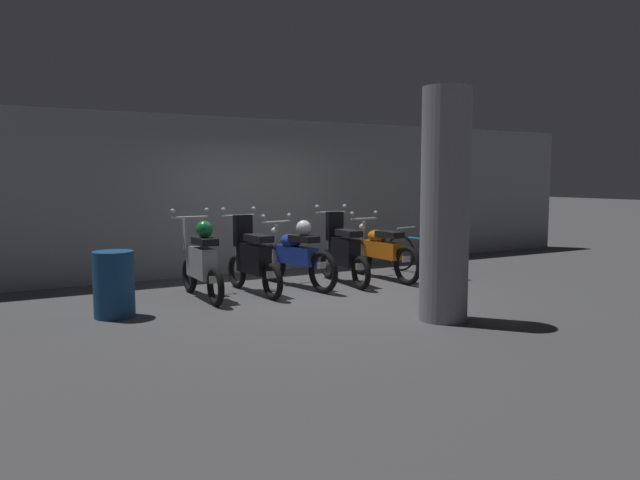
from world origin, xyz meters
TOP-DOWN VIEW (x-y plane):
  - ground_plane at (0.00, 0.00)m, footprint 80.00×80.00m
  - back_wall at (0.00, 2.45)m, footprint 16.00×0.30m
  - motorbike_slot_0 at (-1.62, 0.38)m, footprint 0.59×1.68m
  - motorbike_slot_1 at (-0.81, 0.40)m, footprint 0.59×1.68m
  - motorbike_slot_2 at (-0.00, 0.52)m, footprint 0.60×1.94m
  - motorbike_slot_3 at (0.81, 0.44)m, footprint 0.59×1.68m
  - motorbike_slot_4 at (1.62, 0.47)m, footprint 0.59×1.95m
  - bicycle at (2.59, 0.55)m, footprint 0.54×1.70m
  - support_pillar at (0.54, -2.34)m, footprint 0.59×0.59m
  - trash_bin at (-2.94, -0.19)m, footprint 0.50×0.50m

SIDE VIEW (x-z plane):
  - ground_plane at x=0.00m, z-range 0.00..0.00m
  - bicycle at x=2.59m, z-range -0.08..0.80m
  - trash_bin at x=-2.94m, z-range 0.00..0.83m
  - motorbike_slot_4 at x=1.62m, z-range -0.08..1.07m
  - motorbike_slot_1 at x=-0.81m, z-range -0.12..1.17m
  - motorbike_slot_3 at x=0.81m, z-range -0.12..1.17m
  - motorbike_slot_2 at x=0.00m, z-range -0.05..1.10m
  - motorbike_slot_0 at x=-1.62m, z-range -0.08..1.21m
  - back_wall at x=0.00m, z-range 0.00..2.82m
  - support_pillar at x=0.54m, z-range 0.00..2.82m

